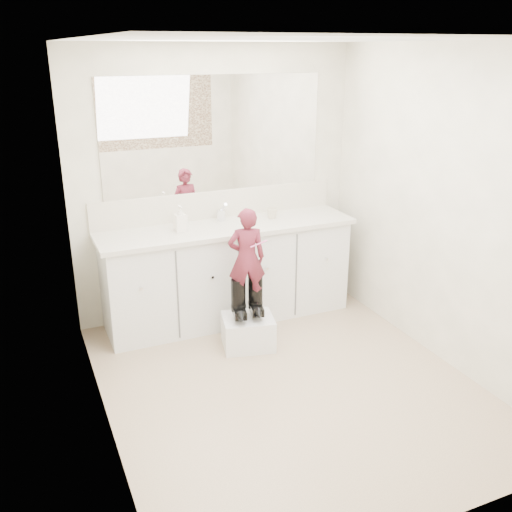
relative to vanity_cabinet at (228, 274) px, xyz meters
name	(u,v)px	position (x,y,z in m)	size (l,w,h in m)	color
floor	(287,383)	(0.00, -1.23, -0.42)	(3.00, 3.00, 0.00)	#90765E
ceiling	(295,39)	(0.00, -1.23, 1.97)	(3.00, 3.00, 0.00)	white
wall_back	(216,184)	(0.00, 0.27, 0.77)	(2.60, 2.60, 0.00)	#BEB8A2
wall_front	(442,323)	(0.00, -2.73, 0.77)	(2.60, 2.60, 0.00)	#BEB8A2
wall_left	(93,257)	(-1.30, -1.23, 0.78)	(3.00, 3.00, 0.00)	#BEB8A2
wall_right	(444,209)	(1.30, -1.23, 0.78)	(3.00, 3.00, 0.00)	#BEB8A2
vanity_cabinet	(228,274)	(0.00, 0.00, 0.00)	(2.20, 0.55, 0.85)	silver
countertop	(228,228)	(0.00, -0.01, 0.45)	(2.28, 0.58, 0.04)	beige
backsplash	(217,204)	(0.00, 0.26, 0.59)	(2.28, 0.03, 0.25)	beige
mirror	(215,135)	(0.00, 0.26, 1.22)	(2.00, 0.02, 1.00)	white
dot_panel	(453,226)	(0.00, -2.71, 1.22)	(2.00, 0.01, 1.20)	#472819
faucet	(221,215)	(0.00, 0.15, 0.52)	(0.08, 0.08, 0.10)	silver
cup	(272,213)	(0.45, 0.04, 0.51)	(0.10, 0.10, 0.10)	beige
soap_bottle	(180,218)	(-0.42, 0.00, 0.57)	(0.10, 0.10, 0.22)	white
step_stool	(248,332)	(-0.05, -0.58, -0.29)	(0.41, 0.34, 0.26)	silver
boot_left	(238,299)	(-0.12, -0.56, 0.01)	(0.13, 0.23, 0.34)	black
boot_right	(255,296)	(0.03, -0.56, 0.01)	(0.13, 0.23, 0.34)	black
toddler	(247,258)	(-0.05, -0.56, 0.35)	(0.30, 0.20, 0.83)	#9C304B
toothbrush	(259,244)	(0.02, -0.64, 0.49)	(0.01, 0.01, 0.14)	pink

